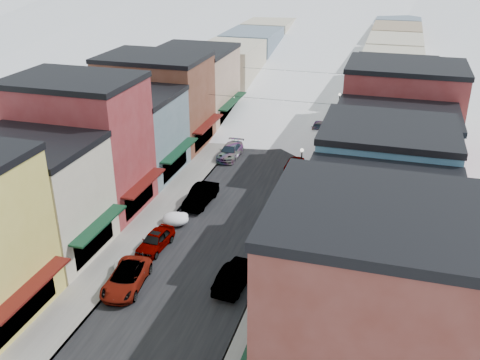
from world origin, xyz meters
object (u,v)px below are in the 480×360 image
Objects in this scene: car_white_suv at (126,278)px; streetlamp_near at (301,164)px; trash_can at (275,243)px; car_silver_sedan at (155,240)px; car_green_sedan at (235,276)px; fire_hydrant at (270,296)px; car_dark_hatch at (201,195)px.

streetlamp_near reaches higher than car_white_suv.
trash_can is 0.21× the size of streetlamp_near.
streetlamp_near is (9.50, 13.99, 2.26)m from car_silver_sedan.
car_green_sedan is 5.26× the size of trash_can.
car_green_sedan is at bearing -107.01° from trash_can.
car_green_sedan is at bearing 10.92° from car_white_suv.
trash_can reaches higher than fire_hydrant.
streetlamp_near is at bearing 34.17° from car_dark_hatch.
fire_hydrant is (10.52, 1.16, -0.20)m from car_white_suv.
car_green_sedan is 3.21m from fire_hydrant.
fire_hydrant is 6.97m from trash_can.
fire_hydrant is (9.93, -13.08, -0.31)m from car_dark_hatch.
fire_hydrant is at bearing -86.18° from streetlamp_near.
car_silver_sedan is at bearing -92.37° from car_dark_hatch.
car_green_sedan reaches higher than trash_can.
fire_hydrant is at bearing -18.09° from car_silver_sedan.
car_dark_hatch is 10.70m from trash_can.
streetlamp_near is at bearing 57.49° from car_white_suv.
car_silver_sedan is at bearing 85.05° from car_white_suv.
car_green_sedan is at bearing -17.41° from car_silver_sedan.
streetlamp_near reaches higher than trash_can.
streetlamp_near is at bearing 59.91° from car_silver_sedan.
fire_hydrant is at bearing -0.74° from car_white_suv.
car_green_sedan is (7.60, 2.46, 0.08)m from car_white_suv.
fire_hydrant is 0.19× the size of streetlamp_near.
streetlamp_near reaches higher than car_green_sedan.
car_white_suv is at bearing -89.52° from car_dark_hatch.
car_green_sedan is 5.75× the size of fire_hydrant.
car_dark_hatch is 5.95× the size of fire_hydrant.
car_dark_hatch is at bearing 127.20° from fire_hydrant.
fire_hydrant is 0.92× the size of trash_can.
car_silver_sedan is 5.07× the size of fire_hydrant.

